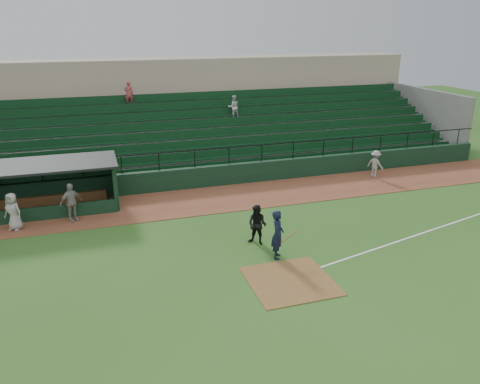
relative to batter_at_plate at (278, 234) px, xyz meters
name	(u,v)px	position (x,y,z in m)	size (l,w,h in m)	color
ground	(280,268)	(-0.24, -0.88, -1.00)	(90.00, 90.00, 0.00)	#2D591D
warning_track	(223,198)	(-0.24, 7.12, -0.99)	(40.00, 4.00, 0.03)	brown
home_plate_dirt	(290,281)	(-0.24, -1.88, -0.99)	(3.00, 3.00, 0.03)	brown
foul_line	(433,230)	(7.76, 0.32, -1.00)	(18.00, 0.09, 0.01)	white
stadium_structure	(189,125)	(-0.24, 15.58, 1.30)	(38.00, 13.08, 6.40)	black
dugout	(25,184)	(-9.99, 8.68, 0.33)	(8.90, 3.20, 2.42)	black
batter_at_plate	(278,234)	(0.00, 0.00, 0.00)	(1.16, 0.86, 2.01)	black
umpire	(257,225)	(-0.35, 1.41, -0.14)	(0.84, 0.66, 1.74)	black
runner	(375,164)	(9.52, 7.83, -0.15)	(1.07, 0.62, 1.66)	gray
dugout_player_a	(71,202)	(-7.83, 6.33, -0.05)	(1.09, 0.45, 1.85)	#98948F
dugout_player_b	(13,212)	(-10.30, 6.08, -0.10)	(0.85, 0.55, 1.74)	#AAA49F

